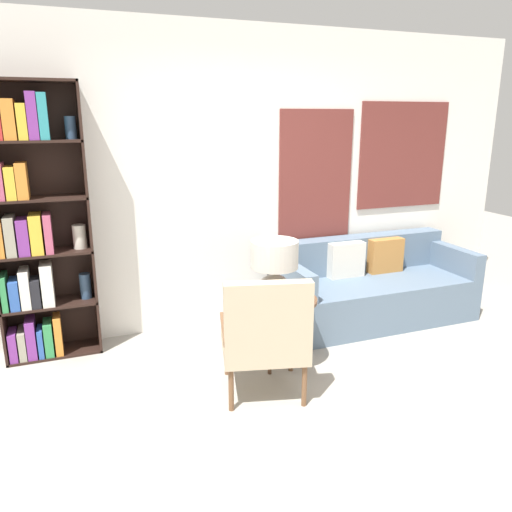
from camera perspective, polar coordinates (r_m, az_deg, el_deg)
ground_plane at (r=3.25m, az=6.34°, el=-20.46°), size 14.00×14.00×0.00m
wall_back at (r=4.57m, az=-4.23°, el=8.56°), size 6.40×0.08×2.70m
bookshelf at (r=4.26m, az=-24.29°, el=2.80°), size 0.74×0.30×2.18m
armchair at (r=3.43m, az=1.12°, el=-8.79°), size 0.70×0.70×0.90m
couch at (r=5.02m, az=12.96°, el=-3.60°), size 1.90×0.83×0.76m
side_table at (r=3.86m, az=3.07°, el=-5.73°), size 0.53×0.53×0.57m
table_lamp at (r=3.78m, az=2.14°, el=-0.79°), size 0.36×0.36×0.45m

